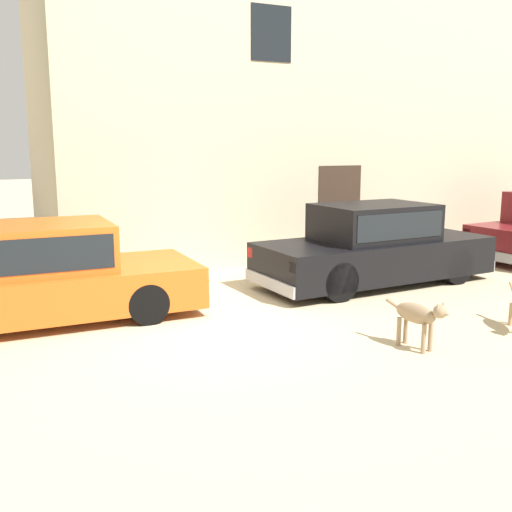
% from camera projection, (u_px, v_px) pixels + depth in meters
% --- Properties ---
extents(ground_plane, '(80.00, 80.00, 0.00)m').
position_uv_depth(ground_plane, '(203.00, 324.00, 8.51)').
color(ground_plane, '#CCB78E').
extents(parked_sedan_nearest, '(4.68, 1.85, 1.44)m').
position_uv_depth(parked_sedan_nearest, '(40.00, 273.00, 8.57)').
color(parked_sedan_nearest, '#D15619').
rests_on(parked_sedan_nearest, ground_plane).
extents(parked_sedan_second, '(4.70, 1.95, 1.49)m').
position_uv_depth(parked_sedan_second, '(374.00, 245.00, 10.88)').
color(parked_sedan_second, black).
rests_on(parked_sedan_second, ground_plane).
extents(apartment_block, '(17.36, 6.13, 7.08)m').
position_uv_depth(apartment_block, '(361.00, 109.00, 16.67)').
color(apartment_block, beige).
rests_on(apartment_block, ground_plane).
extents(stray_dog_spotted, '(0.32, 0.96, 0.68)m').
position_uv_depth(stray_dog_spotted, '(419.00, 316.00, 7.38)').
color(stray_dog_spotted, '#997F60').
rests_on(stray_dog_spotted, ground_plane).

